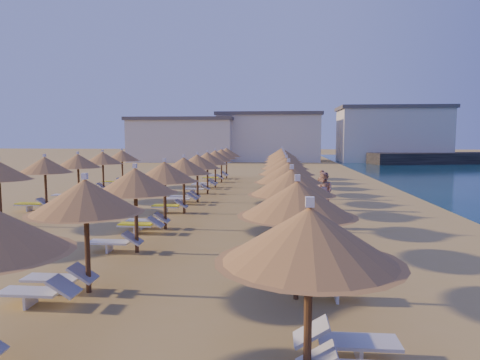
# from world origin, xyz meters

# --- Properties ---
(ground) EXTENTS (220.00, 220.00, 0.00)m
(ground) POSITION_xyz_m (0.00, 0.00, 0.00)
(ground) COLOR tan
(ground) RESTS_ON ground
(jetty) EXTENTS (30.10, 10.89, 1.50)m
(jetty) POSITION_xyz_m (28.90, 42.60, 0.75)
(jetty) COLOR black
(jetty) RESTS_ON ground
(hotel_blocks) EXTENTS (46.43, 10.82, 8.10)m
(hotel_blocks) POSITION_xyz_m (3.15, 45.37, 3.70)
(hotel_blocks) COLOR silver
(hotel_blocks) RESTS_ON ground
(parasol_row_east) EXTENTS (2.68, 34.24, 2.83)m
(parasol_row_east) POSITION_xyz_m (1.93, 2.48, 2.24)
(parasol_row_east) COLOR brown
(parasol_row_east) RESTS_ON ground
(parasol_row_west) EXTENTS (2.68, 34.24, 2.83)m
(parasol_row_west) POSITION_xyz_m (-2.92, 2.48, 2.24)
(parasol_row_west) COLOR brown
(parasol_row_west) RESTS_ON ground
(parasol_row_inland) EXTENTS (2.68, 20.21, 2.83)m
(parasol_row_inland) POSITION_xyz_m (-9.82, 2.48, 2.24)
(parasol_row_inland) COLOR brown
(parasol_row_inland) RESTS_ON ground
(loungers) EXTENTS (14.86, 32.11, 0.66)m
(loungers) POSITION_xyz_m (-2.26, 2.38, 0.34)
(loungers) COLOR white
(loungers) RESTS_ON ground
(beachgoer_c) EXTENTS (0.90, 1.08, 1.73)m
(beachgoer_c) POSITION_xyz_m (4.14, 6.02, 0.86)
(beachgoer_c) COLOR tan
(beachgoer_c) RESTS_ON ground
(beachgoer_a) EXTENTS (0.57, 0.71, 1.69)m
(beachgoer_a) POSITION_xyz_m (3.29, -2.16, 0.84)
(beachgoer_a) COLOR tan
(beachgoer_a) RESTS_ON ground
(beachgoer_b) EXTENTS (1.13, 1.18, 1.92)m
(beachgoer_b) POSITION_xyz_m (3.86, 2.09, 0.96)
(beachgoer_b) COLOR tan
(beachgoer_b) RESTS_ON ground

